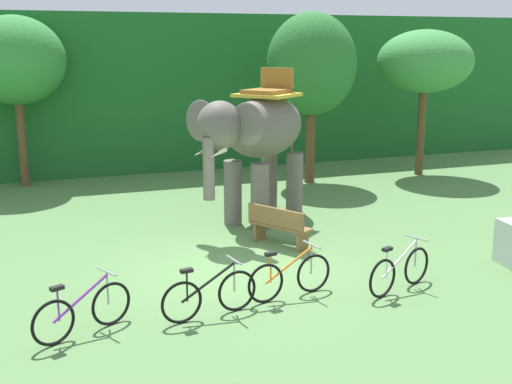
% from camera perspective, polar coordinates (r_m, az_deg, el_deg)
% --- Properties ---
extents(ground_plane, '(80.00, 80.00, 0.00)m').
position_cam_1_polar(ground_plane, '(12.83, -1.65, -6.88)').
color(ground_plane, '#567F47').
extents(foliage_hedge, '(36.00, 6.00, 5.36)m').
position_cam_1_polar(foliage_hedge, '(24.89, -11.28, 8.96)').
color(foliage_hedge, '#1E6028').
rests_on(foliage_hedge, ground).
extents(tree_center_right, '(2.98, 2.98, 5.21)m').
position_cam_1_polar(tree_center_right, '(20.94, -20.61, 10.85)').
color(tree_center_right, brown).
rests_on(tree_center_right, ground).
extents(tree_far_right, '(2.79, 2.79, 5.33)m').
position_cam_1_polar(tree_far_right, '(20.33, 4.96, 11.20)').
color(tree_far_right, brown).
rests_on(tree_far_right, ground).
extents(tree_right, '(3.13, 3.13, 4.82)m').
position_cam_1_polar(tree_right, '(22.20, 14.79, 11.11)').
color(tree_right, brown).
rests_on(tree_right, ground).
extents(elephant, '(3.86, 3.49, 3.78)m').
position_cam_1_polar(elephant, '(15.76, 0.18, 5.15)').
color(elephant, '#665E56').
rests_on(elephant, ground).
extents(bike_purple, '(1.56, 0.83, 0.92)m').
position_cam_1_polar(bike_purple, '(10.32, -15.14, -10.19)').
color(bike_purple, black).
rests_on(bike_purple, ground).
extents(bike_black, '(1.69, 0.52, 0.92)m').
position_cam_1_polar(bike_black, '(10.61, -4.14, -9.10)').
color(bike_black, black).
rests_on(bike_black, ground).
extents(bike_orange, '(1.69, 0.52, 0.92)m').
position_cam_1_polar(bike_orange, '(11.37, 3.03, -7.52)').
color(bike_orange, black).
rests_on(bike_orange, ground).
extents(bike_white, '(1.62, 0.74, 0.92)m').
position_cam_1_polar(bike_white, '(11.94, 12.67, -6.82)').
color(bike_white, black).
rests_on(bike_white, ground).
extents(wooden_bench, '(1.11, 1.50, 0.89)m').
position_cam_1_polar(wooden_bench, '(14.12, 2.02, -2.96)').
color(wooden_bench, brown).
rests_on(wooden_bench, ground).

